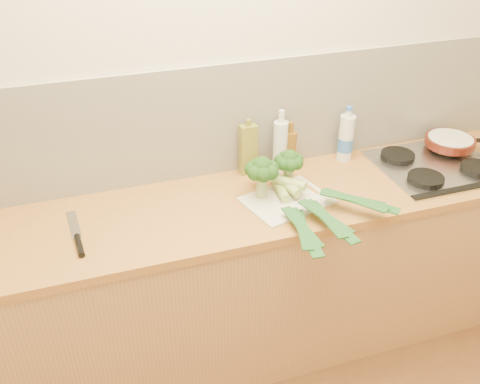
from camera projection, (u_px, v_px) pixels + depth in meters
The scene contains 15 objects.
room_shell at pixel (223, 121), 2.48m from camera, with size 3.50×3.50×3.50m.
counter at pixel (242, 278), 2.63m from camera, with size 3.20×0.62×0.90m.
gas_hob at pixel (437, 164), 2.65m from camera, with size 0.58×0.50×0.04m.
chopping_board at pixel (287, 200), 2.39m from camera, with size 0.36×0.27×0.01m, color silver.
broccoli_left at pixel (262, 170), 2.33m from camera, with size 0.15×0.15×0.20m.
broccoli_right at pixel (289, 162), 2.41m from camera, with size 0.13×0.13×0.19m.
leek_front at pixel (286, 199), 2.35m from camera, with size 0.13×0.69×0.04m.
leek_mid at pixel (301, 196), 2.33m from camera, with size 0.16×0.63×0.04m.
leek_back at pixel (304, 186), 2.37m from camera, with size 0.50×0.54×0.04m.
chefs_knife at pixel (78, 240), 2.13m from camera, with size 0.06×0.34×0.02m.
skillet at pixel (451, 141), 2.76m from camera, with size 0.37×0.25×0.04m.
oil_tin at pixel (248, 149), 2.54m from camera, with size 0.08×0.05×0.28m.
glass_bottle at pixel (280, 145), 2.57m from camera, with size 0.07×0.07×0.31m.
amber_bottle at pixel (290, 149), 2.60m from camera, with size 0.06×0.06×0.25m.
water_bottle at pixel (346, 139), 2.67m from camera, with size 0.08×0.08×0.27m.
Camera 1 is at (-0.64, -0.69, 2.21)m, focal length 40.00 mm.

